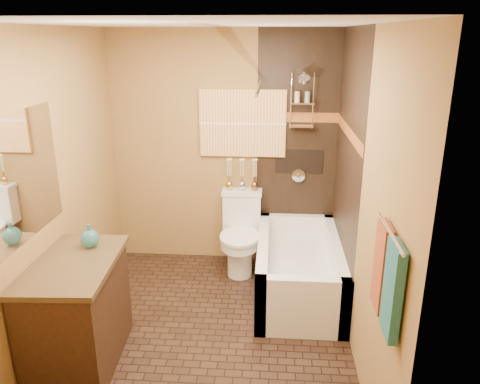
# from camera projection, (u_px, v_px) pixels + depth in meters

# --- Properties ---
(floor) EXTENTS (3.00, 3.00, 0.00)m
(floor) POSITION_uv_depth(u_px,v_px,m) (207.00, 335.00, 3.98)
(floor) COLOR black
(floor) RESTS_ON ground
(wall_left) EXTENTS (0.02, 3.00, 2.50)m
(wall_left) POSITION_uv_depth(u_px,v_px,m) (52.00, 193.00, 3.67)
(wall_left) COLOR #A26F3E
(wall_left) RESTS_ON floor
(wall_right) EXTENTS (0.02, 3.00, 2.50)m
(wall_right) POSITION_uv_depth(u_px,v_px,m) (362.00, 201.00, 3.50)
(wall_right) COLOR #A26F3E
(wall_right) RESTS_ON floor
(wall_back) EXTENTS (2.40, 0.02, 2.50)m
(wall_back) POSITION_uv_depth(u_px,v_px,m) (224.00, 151.00, 5.00)
(wall_back) COLOR #A26F3E
(wall_back) RESTS_ON floor
(wall_front) EXTENTS (2.40, 0.02, 2.50)m
(wall_front) POSITION_uv_depth(u_px,v_px,m) (155.00, 303.00, 2.17)
(wall_front) COLOR #A26F3E
(wall_front) RESTS_ON floor
(ceiling) EXTENTS (3.00, 3.00, 0.00)m
(ceiling) POSITION_uv_depth(u_px,v_px,m) (199.00, 24.00, 3.18)
(ceiling) COLOR silver
(ceiling) RESTS_ON wall_back
(alcove_tile_back) EXTENTS (0.85, 0.01, 2.50)m
(alcove_tile_back) POSITION_uv_depth(u_px,v_px,m) (297.00, 152.00, 4.93)
(alcove_tile_back) COLOR black
(alcove_tile_back) RESTS_ON wall_back
(alcove_tile_right) EXTENTS (0.01, 1.50, 2.50)m
(alcove_tile_right) POSITION_uv_depth(u_px,v_px,m) (346.00, 173.00, 4.21)
(alcove_tile_right) COLOR black
(alcove_tile_right) RESTS_ON wall_right
(mosaic_band_back) EXTENTS (0.85, 0.01, 0.10)m
(mosaic_band_back) POSITION_uv_depth(u_px,v_px,m) (298.00, 117.00, 4.81)
(mosaic_band_back) COLOR brown
(mosaic_band_back) RESTS_ON alcove_tile_back
(mosaic_band_right) EXTENTS (0.01, 1.50, 0.10)m
(mosaic_band_right) POSITION_uv_depth(u_px,v_px,m) (348.00, 132.00, 4.09)
(mosaic_band_right) COLOR brown
(mosaic_band_right) RESTS_ON alcove_tile_right
(alcove_niche) EXTENTS (0.50, 0.01, 0.25)m
(alcove_niche) POSITION_uv_depth(u_px,v_px,m) (299.00, 161.00, 4.96)
(alcove_niche) COLOR black
(alcove_niche) RESTS_ON alcove_tile_back
(shower_fixtures) EXTENTS (0.24, 0.33, 1.16)m
(shower_fixtures) POSITION_uv_depth(u_px,v_px,m) (302.00, 115.00, 4.69)
(shower_fixtures) COLOR silver
(shower_fixtures) RESTS_ON floor
(curtain_rod) EXTENTS (0.03, 1.55, 0.03)m
(curtain_rod) POSITION_uv_depth(u_px,v_px,m) (260.00, 85.00, 4.02)
(curtain_rod) COLOR silver
(curtain_rod) RESTS_ON wall_back
(towel_bar) EXTENTS (0.02, 0.55, 0.02)m
(towel_bar) POSITION_uv_depth(u_px,v_px,m) (390.00, 232.00, 2.45)
(towel_bar) COLOR silver
(towel_bar) RESTS_ON wall_right
(towel_teal) EXTENTS (0.05, 0.22, 0.52)m
(towel_teal) POSITION_uv_depth(u_px,v_px,m) (393.00, 290.00, 2.41)
(towel_teal) COLOR #1B4F5A
(towel_teal) RESTS_ON towel_bar
(towel_rust) EXTENTS (0.05, 0.22, 0.52)m
(towel_rust) POSITION_uv_depth(u_px,v_px,m) (382.00, 267.00, 2.65)
(towel_rust) COLOR maroon
(towel_rust) RESTS_ON towel_bar
(sunset_painting) EXTENTS (0.90, 0.04, 0.70)m
(sunset_painting) POSITION_uv_depth(u_px,v_px,m) (243.00, 123.00, 4.87)
(sunset_painting) COLOR orange
(sunset_painting) RESTS_ON wall_back
(vanity_mirror) EXTENTS (0.01, 1.00, 0.90)m
(vanity_mirror) POSITION_uv_depth(u_px,v_px,m) (23.00, 177.00, 3.22)
(vanity_mirror) COLOR white
(vanity_mirror) RESTS_ON wall_left
(bathtub) EXTENTS (0.80, 1.50, 0.55)m
(bathtub) POSITION_uv_depth(u_px,v_px,m) (298.00, 273.00, 4.57)
(bathtub) COLOR white
(bathtub) RESTS_ON floor
(toilet) EXTENTS (0.43, 0.63, 0.84)m
(toilet) POSITION_uv_depth(u_px,v_px,m) (241.00, 233.00, 4.97)
(toilet) COLOR white
(toilet) RESTS_ON floor
(vanity) EXTENTS (0.65, 1.01, 0.86)m
(vanity) POSITION_uv_depth(u_px,v_px,m) (78.00, 312.00, 3.54)
(vanity) COLOR black
(vanity) RESTS_ON floor
(teal_bottle) EXTENTS (0.15, 0.15, 0.23)m
(teal_bottle) POSITION_uv_depth(u_px,v_px,m) (90.00, 236.00, 3.61)
(teal_bottle) COLOR #287679
(teal_bottle) RESTS_ON vanity
(bud_vases) EXTENTS (0.34, 0.07, 0.34)m
(bud_vases) POSITION_uv_depth(u_px,v_px,m) (242.00, 174.00, 4.95)
(bud_vases) COLOR gold
(bud_vases) RESTS_ON toilet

